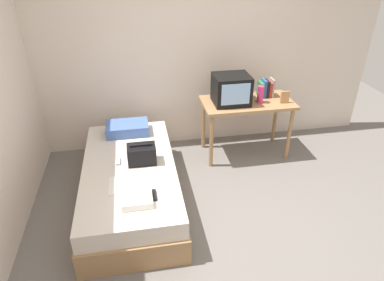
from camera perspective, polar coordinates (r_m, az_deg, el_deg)
name	(u,v)px	position (r m, az deg, el deg)	size (l,w,h in m)	color
ground_plane	(222,236)	(3.53, 5.03, -15.67)	(8.00, 8.00, 0.00)	slate
wall_back	(188,51)	(4.58, -0.74, 14.66)	(5.20, 0.10, 2.60)	beige
bed	(131,183)	(3.83, -10.19, -7.08)	(1.00, 2.00, 0.48)	#9E754C
desk	(247,108)	(4.48, 9.19, 5.33)	(1.16, 0.60, 0.77)	#9E754C
tv	(231,89)	(4.30, 6.58, 8.49)	(0.44, 0.39, 0.36)	black
water_bottle	(260,94)	(4.39, 11.36, 7.56)	(0.08, 0.08, 0.22)	#E53372
book_row	(266,88)	(4.60, 12.20, 8.51)	(0.18, 0.16, 0.23)	#337F47
picture_frame	(285,97)	(4.46, 15.27, 7.02)	(0.11, 0.02, 0.16)	#B27F4C
pillow	(127,128)	(4.28, -10.73, 2.03)	(0.51, 0.32, 0.13)	#4766AD
handbag	(142,154)	(3.66, -8.40, -2.28)	(0.30, 0.20, 0.23)	black
magazine	(119,185)	(3.42, -12.04, -7.29)	(0.21, 0.29, 0.01)	white
remote_dark	(154,195)	(3.23, -6.36, -9.06)	(0.04, 0.16, 0.02)	black
remote_silver	(118,161)	(3.76, -12.23, -3.38)	(0.04, 0.14, 0.02)	#B7B7BC
folded_towel	(137,200)	(3.16, -9.17, -9.82)	(0.28, 0.22, 0.07)	white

